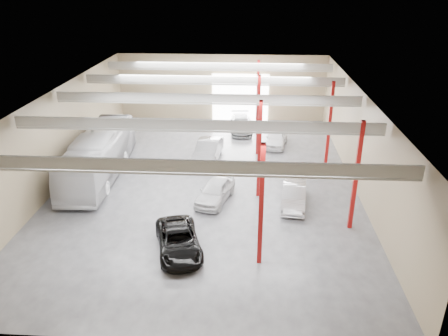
# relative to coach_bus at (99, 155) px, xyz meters

# --- Properties ---
(depot_shell) EXTENTS (22.12, 32.12, 7.06)m
(depot_shell) POSITION_rel_coach_bus_xyz_m (8.63, -0.15, 3.23)
(depot_shell) COLOR #424247
(depot_shell) RESTS_ON ground
(coach_bus) EXTENTS (3.45, 12.63, 3.49)m
(coach_bus) POSITION_rel_coach_bus_xyz_m (0.00, 0.00, 0.00)
(coach_bus) COLOR silver
(coach_bus) RESTS_ON ground
(black_sedan) EXTENTS (3.61, 5.48, 1.40)m
(black_sedan) POSITION_rel_coach_bus_xyz_m (7.73, -9.86, -1.04)
(black_sedan) COLOR black
(black_sedan) RESTS_ON ground
(car_row_a) EXTENTS (2.96, 4.81, 1.53)m
(car_row_a) POSITION_rel_coach_bus_xyz_m (9.32, -3.63, -0.98)
(car_row_a) COLOR silver
(car_row_a) RESTS_ON ground
(car_row_b) EXTENTS (2.37, 5.36, 1.71)m
(car_row_b) POSITION_rel_coach_bus_xyz_m (8.10, 3.76, -0.89)
(car_row_b) COLOR #9D9EA2
(car_row_b) RESTS_ON ground
(car_row_c) EXTENTS (2.48, 5.35, 1.51)m
(car_row_c) POSITION_rel_coach_bus_xyz_m (10.71, 11.37, -0.99)
(car_row_c) COLOR gray
(car_row_c) RESTS_ON ground
(car_right_near) EXTENTS (2.04, 4.61, 1.47)m
(car_right_near) POSITION_rel_coach_bus_xyz_m (14.72, -3.95, -1.01)
(car_right_near) COLOR silver
(car_right_near) RESTS_ON ground
(car_right_far) EXTENTS (2.48, 4.59, 1.48)m
(car_right_far) POSITION_rel_coach_bus_xyz_m (14.06, 7.54, -1.00)
(car_right_far) COLOR white
(car_right_far) RESTS_ON ground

